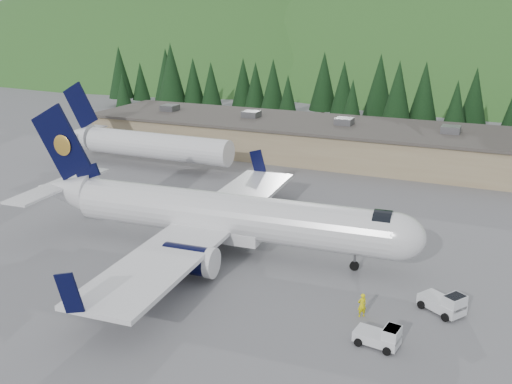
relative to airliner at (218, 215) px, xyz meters
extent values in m
plane|color=slate|center=(1.12, 0.08, -3.39)|extent=(600.00, 600.00, 0.00)
cylinder|color=white|center=(1.12, 0.08, 0.17)|extent=(29.48, 5.92, 3.93)
ellipsoid|color=white|center=(15.72, 1.07, 0.17)|extent=(5.37, 4.27, 3.93)
cylinder|color=black|center=(14.68, 1.00, 0.64)|extent=(1.68, 3.33, 3.24)
cone|color=white|center=(-16.62, -1.14, 0.59)|extent=(6.53, 4.35, 3.93)
cube|color=white|center=(0.07, 0.01, -1.48)|extent=(8.58, 3.91, 1.05)
cube|color=white|center=(-0.97, -0.07, -0.88)|extent=(8.16, 35.87, 0.37)
cube|color=black|center=(-3.75, 17.56, 0.48)|extent=(2.12, 0.30, 3.01)
cube|color=black|center=(-1.32, -17.91, 0.48)|extent=(2.12, 0.30, 3.01)
cylinder|color=black|center=(-0.34, 6.06, -1.76)|extent=(4.55, 2.70, 2.41)
cylinder|color=white|center=(1.64, 6.19, -1.76)|extent=(0.80, 2.59, 2.55)
cube|color=white|center=(-0.34, 6.06, -1.19)|extent=(2.31, 0.42, 0.94)
cylinder|color=black|center=(0.49, -6.05, -1.76)|extent=(4.55, 2.70, 2.41)
cylinder|color=white|center=(2.47, -5.91, -1.76)|extent=(0.80, 2.59, 2.55)
cube|color=white|center=(0.49, -6.05, -1.19)|extent=(2.31, 0.42, 0.94)
cube|color=black|center=(-16.41, -1.12, 5.48)|extent=(6.47, 0.75, 7.68)
ellipsoid|color=gold|center=(-16.22, -0.90, 5.27)|extent=(2.08, 0.33, 2.07)
ellipsoid|color=gold|center=(-16.19, -1.32, 5.27)|extent=(2.08, 0.33, 2.07)
cube|color=black|center=(-13.70, -0.94, 2.76)|extent=(2.90, 0.46, 2.07)
cube|color=white|center=(-17.14, -1.17, 1.11)|extent=(3.60, 13.23, 0.23)
cylinder|color=slate|center=(12.59, 0.86, -2.44)|extent=(0.22, 0.22, 1.88)
cylinder|color=black|center=(12.59, 0.86, -2.99)|extent=(0.81, 0.35, 0.79)
cylinder|color=slate|center=(-2.21, 2.68, -2.34)|extent=(0.27, 0.27, 2.09)
cylinder|color=black|center=(-1.79, 2.71, -2.81)|extent=(1.17, 0.44, 1.15)
cylinder|color=black|center=(-2.62, 2.65, -2.81)|extent=(1.17, 0.44, 1.15)
cylinder|color=slate|center=(-1.82, -2.95, -2.34)|extent=(0.27, 0.27, 2.09)
cylinder|color=black|center=(-1.40, -2.93, -2.81)|extent=(1.17, 0.44, 1.15)
cylinder|color=black|center=(-2.24, -2.98, -2.81)|extent=(1.17, 0.44, 1.15)
cylinder|color=white|center=(-20.88, 22.08, -0.19)|extent=(22.00, 3.60, 3.60)
cone|color=white|center=(-34.88, 22.08, 0.01)|extent=(5.00, 3.60, 3.60)
cube|color=black|center=(-33.88, 22.08, 4.61)|extent=(5.82, 0.28, 6.89)
cube|color=white|center=(-34.88, 22.08, 0.61)|extent=(2.40, 11.00, 0.20)
cube|color=silver|center=(16.85, -9.73, -2.85)|extent=(3.10, 1.84, 0.68)
cube|color=silver|center=(17.82, -9.86, -2.26)|extent=(1.15, 1.49, 0.88)
cube|color=black|center=(17.82, -9.86, -1.87)|extent=(1.04, 1.38, 0.10)
cylinder|color=black|center=(17.92, -9.08, -3.11)|extent=(0.57, 0.29, 0.55)
cylinder|color=black|center=(17.71, -10.63, -3.11)|extent=(0.57, 0.29, 0.55)
cylinder|color=black|center=(15.99, -8.82, -3.11)|extent=(0.57, 0.29, 0.55)
cylinder|color=black|center=(15.78, -10.37, -3.11)|extent=(0.57, 0.29, 0.55)
cube|color=silver|center=(20.21, -3.42, -2.78)|extent=(3.64, 3.15, 0.76)
cube|color=silver|center=(21.13, -4.02, -2.13)|extent=(1.75, 1.88, 0.98)
cube|color=black|center=(21.13, -4.02, -1.69)|extent=(1.60, 1.73, 0.11)
cylinder|color=black|center=(21.60, -3.28, -3.08)|extent=(0.64, 0.53, 0.61)
cylinder|color=black|center=(20.66, -4.75, -3.08)|extent=(0.64, 0.53, 0.61)
cylinder|color=black|center=(19.76, -2.10, -3.08)|extent=(0.64, 0.53, 0.61)
cylinder|color=black|center=(18.82, -3.57, -3.08)|extent=(0.64, 0.53, 0.61)
cube|color=#8F7A58|center=(-3.88, 38.08, -0.99)|extent=(70.00, 16.00, 4.80)
cube|color=#47423D|center=(-3.88, 38.08, 1.56)|extent=(71.00, 17.00, 0.40)
cube|color=slate|center=(-28.88, 38.08, 2.21)|extent=(2.50, 2.50, 1.00)
cube|color=slate|center=(-13.88, 38.08, 2.21)|extent=(2.50, 2.50, 1.00)
cube|color=slate|center=(1.12, 38.08, 2.21)|extent=(2.50, 2.50, 1.00)
cube|color=slate|center=(16.12, 38.08, 2.21)|extent=(2.50, 2.50, 1.00)
imported|color=yellow|center=(15.04, -6.50, -2.47)|extent=(0.79, 0.77, 1.83)
cone|color=black|center=(-59.19, 65.26, 4.34)|extent=(5.67, 5.67, 11.60)
cone|color=black|center=(-55.31, 67.67, 2.27)|extent=(4.15, 4.15, 8.49)
cone|color=black|center=(-51.22, 55.40, 1.72)|extent=(3.75, 3.75, 7.66)
cone|color=black|center=(-45.25, 62.91, 4.38)|extent=(5.70, 5.70, 11.66)
cone|color=black|center=(-42.66, 60.80, 5.09)|extent=(6.22, 6.22, 12.71)
cone|color=black|center=(-38.33, 62.47, 3.38)|extent=(4.96, 4.96, 10.15)
cone|color=black|center=(-33.95, 62.17, 3.00)|extent=(4.68, 4.68, 9.58)
cone|color=black|center=(-28.97, 67.21, 3.33)|extent=(4.93, 4.93, 10.08)
cone|color=black|center=(-25.34, 65.43, 3.01)|extent=(4.69, 4.69, 9.60)
cone|color=black|center=(-20.56, 63.31, 3.55)|extent=(5.08, 5.08, 10.40)
cone|color=black|center=(-16.08, 59.89, 2.07)|extent=(4.00, 4.00, 8.18)
cone|color=black|center=(-11.43, 67.77, 4.33)|extent=(5.66, 5.66, 11.57)
cone|color=black|center=(-6.79, 65.77, 3.46)|extent=(5.02, 5.02, 10.26)
cone|color=black|center=(-2.01, 54.36, 2.26)|extent=(4.14, 4.14, 8.47)
cone|color=black|center=(0.91, 62.20, 4.52)|extent=(5.79, 5.79, 11.85)
cone|color=black|center=(5.65, 54.74, 4.24)|extent=(5.60, 5.60, 11.44)
cone|color=black|center=(9.65, 56.88, 4.14)|extent=(5.52, 5.52, 11.29)
cone|color=black|center=(15.07, 55.29, 2.62)|extent=(4.40, 4.40, 9.00)
cone|color=black|center=(17.42, 61.80, 3.49)|extent=(5.05, 5.05, 10.32)
ellipsoid|color=#2B571F|center=(-88.88, 170.08, -78.39)|extent=(336.00, 240.00, 240.00)
camera|label=1|loc=(22.89, -43.00, 17.70)|focal=40.00mm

